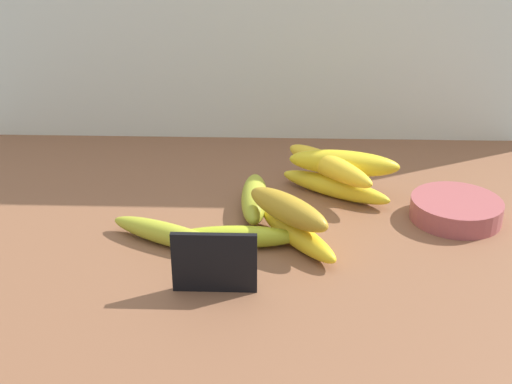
{
  "coord_description": "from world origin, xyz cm",
  "views": [
    {
      "loc": [
        6.62,
        -92.39,
        51.7
      ],
      "look_at": [
        3.38,
        0.7,
        8.0
      ],
      "focal_mm": 46.79,
      "sensor_mm": 36.0,
      "label": 1
    }
  ],
  "objects_px": {
    "banana_2": "(297,235)",
    "banana_1": "(335,187)",
    "chalkboard_sign": "(214,265)",
    "banana_6": "(288,209)",
    "banana_0": "(254,198)",
    "banana_3": "(170,235)",
    "banana_5": "(329,165)",
    "banana_4": "(237,237)",
    "banana_7": "(344,163)",
    "fruit_bowl": "(456,209)"
  },
  "relations": [
    {
      "from": "banana_0",
      "to": "banana_6",
      "type": "distance_m",
      "value": 0.12
    },
    {
      "from": "chalkboard_sign",
      "to": "banana_3",
      "type": "xyz_separation_m",
      "value": [
        -0.08,
        0.12,
        -0.02
      ]
    },
    {
      "from": "banana_0",
      "to": "fruit_bowl",
      "type": "bearing_deg",
      "value": -3.65
    },
    {
      "from": "banana_2",
      "to": "banana_7",
      "type": "xyz_separation_m",
      "value": [
        0.08,
        0.18,
        0.04
      ]
    },
    {
      "from": "banana_4",
      "to": "banana_5",
      "type": "distance_m",
      "value": 0.24
    },
    {
      "from": "banana_1",
      "to": "fruit_bowl",
      "type": "bearing_deg",
      "value": -22.73
    },
    {
      "from": "banana_0",
      "to": "banana_3",
      "type": "relative_size",
      "value": 0.83
    },
    {
      "from": "banana_0",
      "to": "banana_1",
      "type": "bearing_deg",
      "value": 23.2
    },
    {
      "from": "banana_2",
      "to": "banana_6",
      "type": "height_order",
      "value": "banana_6"
    },
    {
      "from": "chalkboard_sign",
      "to": "banana_6",
      "type": "bearing_deg",
      "value": 53.68
    },
    {
      "from": "banana_3",
      "to": "banana_6",
      "type": "xyz_separation_m",
      "value": [
        0.17,
        0.01,
        0.04
      ]
    },
    {
      "from": "banana_1",
      "to": "banana_7",
      "type": "height_order",
      "value": "banana_7"
    },
    {
      "from": "banana_4",
      "to": "banana_6",
      "type": "xyz_separation_m",
      "value": [
        0.07,
        0.01,
        0.04
      ]
    },
    {
      "from": "fruit_bowl",
      "to": "banana_5",
      "type": "relative_size",
      "value": 0.7
    },
    {
      "from": "banana_2",
      "to": "fruit_bowl",
      "type": "bearing_deg",
      "value": 20.34
    },
    {
      "from": "chalkboard_sign",
      "to": "fruit_bowl",
      "type": "xyz_separation_m",
      "value": [
        0.36,
        0.21,
        -0.02
      ]
    },
    {
      "from": "chalkboard_sign",
      "to": "banana_5",
      "type": "height_order",
      "value": "chalkboard_sign"
    },
    {
      "from": "chalkboard_sign",
      "to": "banana_0",
      "type": "distance_m",
      "value": 0.24
    },
    {
      "from": "banana_1",
      "to": "banana_7",
      "type": "distance_m",
      "value": 0.04
    },
    {
      "from": "chalkboard_sign",
      "to": "banana_7",
      "type": "distance_m",
      "value": 0.36
    },
    {
      "from": "banana_0",
      "to": "banana_1",
      "type": "distance_m",
      "value": 0.15
    },
    {
      "from": "banana_3",
      "to": "banana_6",
      "type": "bearing_deg",
      "value": 4.16
    },
    {
      "from": "chalkboard_sign",
      "to": "banana_7",
      "type": "height_order",
      "value": "chalkboard_sign"
    },
    {
      "from": "chalkboard_sign",
      "to": "banana_0",
      "type": "height_order",
      "value": "chalkboard_sign"
    },
    {
      "from": "banana_3",
      "to": "banana_5",
      "type": "height_order",
      "value": "banana_5"
    },
    {
      "from": "banana_2",
      "to": "banana_6",
      "type": "distance_m",
      "value": 0.04
    },
    {
      "from": "banana_5",
      "to": "banana_0",
      "type": "bearing_deg",
      "value": -152.03
    },
    {
      "from": "fruit_bowl",
      "to": "banana_4",
      "type": "distance_m",
      "value": 0.35
    },
    {
      "from": "banana_4",
      "to": "banana_7",
      "type": "xyz_separation_m",
      "value": [
        0.17,
        0.19,
        0.04
      ]
    },
    {
      "from": "banana_1",
      "to": "banana_6",
      "type": "height_order",
      "value": "banana_6"
    },
    {
      "from": "banana_4",
      "to": "banana_5",
      "type": "bearing_deg",
      "value": 52.23
    },
    {
      "from": "chalkboard_sign",
      "to": "banana_7",
      "type": "relative_size",
      "value": 0.59
    },
    {
      "from": "banana_5",
      "to": "banana_7",
      "type": "xyz_separation_m",
      "value": [
        0.03,
        0.0,
        0.0
      ]
    },
    {
      "from": "chalkboard_sign",
      "to": "banana_6",
      "type": "xyz_separation_m",
      "value": [
        0.1,
        0.13,
        0.02
      ]
    },
    {
      "from": "chalkboard_sign",
      "to": "banana_2",
      "type": "xyz_separation_m",
      "value": [
        0.11,
        0.12,
        -0.02
      ]
    },
    {
      "from": "banana_7",
      "to": "banana_5",
      "type": "bearing_deg",
      "value": -171.34
    },
    {
      "from": "fruit_bowl",
      "to": "banana_3",
      "type": "distance_m",
      "value": 0.45
    },
    {
      "from": "fruit_bowl",
      "to": "banana_1",
      "type": "xyz_separation_m",
      "value": [
        -0.18,
        0.08,
        0.0
      ]
    },
    {
      "from": "chalkboard_sign",
      "to": "banana_3",
      "type": "distance_m",
      "value": 0.14
    },
    {
      "from": "chalkboard_sign",
      "to": "banana_3",
      "type": "bearing_deg",
      "value": 123.17
    },
    {
      "from": "fruit_bowl",
      "to": "banana_3",
      "type": "xyz_separation_m",
      "value": [
        -0.44,
        -0.1,
        -0.0
      ]
    },
    {
      "from": "banana_1",
      "to": "banana_5",
      "type": "bearing_deg",
      "value": 145.8
    },
    {
      "from": "banana_0",
      "to": "banana_7",
      "type": "relative_size",
      "value": 0.91
    },
    {
      "from": "chalkboard_sign",
      "to": "banana_5",
      "type": "xyz_separation_m",
      "value": [
        0.17,
        0.3,
        0.02
      ]
    },
    {
      "from": "banana_0",
      "to": "banana_6",
      "type": "relative_size",
      "value": 1.07
    },
    {
      "from": "banana_2",
      "to": "banana_1",
      "type": "bearing_deg",
      "value": 68.72
    },
    {
      "from": "banana_4",
      "to": "banana_7",
      "type": "bearing_deg",
      "value": 48.19
    },
    {
      "from": "banana_3",
      "to": "banana_7",
      "type": "relative_size",
      "value": 1.09
    },
    {
      "from": "banana_6",
      "to": "banana_7",
      "type": "height_order",
      "value": "banana_7"
    },
    {
      "from": "banana_1",
      "to": "banana_2",
      "type": "xyz_separation_m",
      "value": [
        -0.07,
        -0.17,
        0.0
      ]
    }
  ]
}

